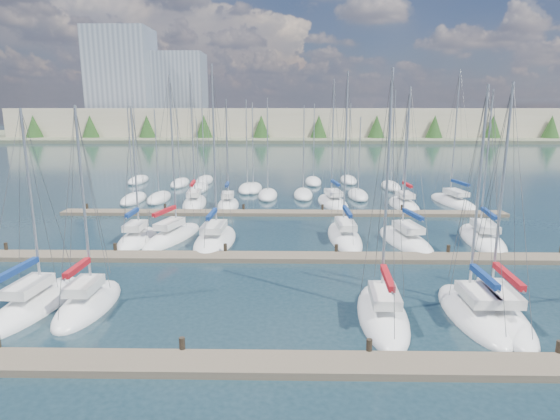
{
  "coord_description": "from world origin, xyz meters",
  "views": [
    {
      "loc": [
        0.53,
        -15.33,
        10.49
      ],
      "look_at": [
        0.0,
        14.0,
        4.0
      ],
      "focal_mm": 30.0,
      "sensor_mm": 36.0,
      "label": 1
    }
  ],
  "objects_px": {
    "sailboat_n": "(195,203)",
    "sailboat_r": "(453,202)",
    "sailboat_o": "(228,205)",
    "sailboat_k": "(344,236)",
    "sailboat_c": "(88,304)",
    "sailboat_j": "(215,240)",
    "sailboat_e": "(472,313)",
    "sailboat_i": "(173,236)",
    "sailboat_d": "(382,314)",
    "sailboat_l": "(405,240)",
    "sailboat_q": "(404,205)",
    "sailboat_p": "(333,202)",
    "sailboat_f": "(495,311)",
    "sailboat_h": "(137,239)",
    "sailboat_b": "(35,304)",
    "sailboat_m": "(482,239)"
  },
  "relations": [
    {
      "from": "sailboat_n",
      "to": "sailboat_r",
      "type": "height_order",
      "value": "sailboat_r"
    },
    {
      "from": "sailboat_o",
      "to": "sailboat_k",
      "type": "xyz_separation_m",
      "value": [
        11.05,
        -12.36,
        -0.01
      ]
    },
    {
      "from": "sailboat_c",
      "to": "sailboat_j",
      "type": "xyz_separation_m",
      "value": [
        4.88,
        12.46,
        -0.0
      ]
    },
    {
      "from": "sailboat_e",
      "to": "sailboat_j",
      "type": "height_order",
      "value": "sailboat_j"
    },
    {
      "from": "sailboat_o",
      "to": "sailboat_j",
      "type": "height_order",
      "value": "sailboat_j"
    },
    {
      "from": "sailboat_o",
      "to": "sailboat_j",
      "type": "relative_size",
      "value": 0.84
    },
    {
      "from": "sailboat_e",
      "to": "sailboat_i",
      "type": "relative_size",
      "value": 0.9
    },
    {
      "from": "sailboat_d",
      "to": "sailboat_l",
      "type": "relative_size",
      "value": 1.02
    },
    {
      "from": "sailboat_r",
      "to": "sailboat_l",
      "type": "height_order",
      "value": "sailboat_r"
    },
    {
      "from": "sailboat_n",
      "to": "sailboat_q",
      "type": "xyz_separation_m",
      "value": [
        22.71,
        -0.65,
        -0.02
      ]
    },
    {
      "from": "sailboat_o",
      "to": "sailboat_l",
      "type": "distance_m",
      "value": 20.65
    },
    {
      "from": "sailboat_r",
      "to": "sailboat_p",
      "type": "height_order",
      "value": "sailboat_r"
    },
    {
      "from": "sailboat_n",
      "to": "sailboat_f",
      "type": "distance_m",
      "value": 34.58
    },
    {
      "from": "sailboat_c",
      "to": "sailboat_l",
      "type": "bearing_deg",
      "value": 33.13
    },
    {
      "from": "sailboat_i",
      "to": "sailboat_h",
      "type": "bearing_deg",
      "value": -147.77
    },
    {
      "from": "sailboat_i",
      "to": "sailboat_p",
      "type": "xyz_separation_m",
      "value": [
        14.29,
        14.1,
        -0.01
      ]
    },
    {
      "from": "sailboat_n",
      "to": "sailboat_i",
      "type": "xyz_separation_m",
      "value": [
        0.89,
        -13.64,
        -0.0
      ]
    },
    {
      "from": "sailboat_c",
      "to": "sailboat_p",
      "type": "height_order",
      "value": "sailboat_p"
    },
    {
      "from": "sailboat_l",
      "to": "sailboat_p",
      "type": "bearing_deg",
      "value": 96.38
    },
    {
      "from": "sailboat_d",
      "to": "sailboat_k",
      "type": "height_order",
      "value": "sailboat_k"
    },
    {
      "from": "sailboat_b",
      "to": "sailboat_c",
      "type": "height_order",
      "value": "sailboat_c"
    },
    {
      "from": "sailboat_l",
      "to": "sailboat_i",
      "type": "bearing_deg",
      "value": 167.69
    },
    {
      "from": "sailboat_q",
      "to": "sailboat_o",
      "type": "xyz_separation_m",
      "value": [
        -18.89,
        -0.37,
        0.02
      ]
    },
    {
      "from": "sailboat_r",
      "to": "sailboat_p",
      "type": "xyz_separation_m",
      "value": [
        -13.37,
        -0.46,
        -0.01
      ]
    },
    {
      "from": "sailboat_n",
      "to": "sailboat_d",
      "type": "height_order",
      "value": "sailboat_n"
    },
    {
      "from": "sailboat_d",
      "to": "sailboat_p",
      "type": "bearing_deg",
      "value": 93.66
    },
    {
      "from": "sailboat_i",
      "to": "sailboat_c",
      "type": "height_order",
      "value": "sailboat_i"
    },
    {
      "from": "sailboat_c",
      "to": "sailboat_p",
      "type": "relative_size",
      "value": 0.8
    },
    {
      "from": "sailboat_o",
      "to": "sailboat_f",
      "type": "bearing_deg",
      "value": -60.83
    },
    {
      "from": "sailboat_l",
      "to": "sailboat_p",
      "type": "xyz_separation_m",
      "value": [
        -4.36,
        14.87,
        0.01
      ]
    },
    {
      "from": "sailboat_c",
      "to": "sailboat_j",
      "type": "distance_m",
      "value": 13.38
    },
    {
      "from": "sailboat_e",
      "to": "sailboat_k",
      "type": "height_order",
      "value": "sailboat_k"
    },
    {
      "from": "sailboat_k",
      "to": "sailboat_d",
      "type": "bearing_deg",
      "value": -90.49
    },
    {
      "from": "sailboat_n",
      "to": "sailboat_r",
      "type": "distance_m",
      "value": 28.57
    },
    {
      "from": "sailboat_h",
      "to": "sailboat_p",
      "type": "relative_size",
      "value": 0.8
    },
    {
      "from": "sailboat_n",
      "to": "sailboat_j",
      "type": "relative_size",
      "value": 1.03
    },
    {
      "from": "sailboat_l",
      "to": "sailboat_f",
      "type": "bearing_deg",
      "value": -93.7
    },
    {
      "from": "sailboat_c",
      "to": "sailboat_l",
      "type": "height_order",
      "value": "sailboat_l"
    },
    {
      "from": "sailboat_q",
      "to": "sailboat_c",
      "type": "distance_m",
      "value": 35.02
    },
    {
      "from": "sailboat_q",
      "to": "sailboat_r",
      "type": "relative_size",
      "value": 0.73
    },
    {
      "from": "sailboat_m",
      "to": "sailboat_f",
      "type": "xyz_separation_m",
      "value": [
        -4.82,
        -13.67,
        0.01
      ]
    },
    {
      "from": "sailboat_p",
      "to": "sailboat_n",
      "type": "bearing_deg",
      "value": 173.48
    },
    {
      "from": "sailboat_p",
      "to": "sailboat_k",
      "type": "xyz_separation_m",
      "value": [
        -0.32,
        -13.84,
        0.0
      ]
    },
    {
      "from": "sailboat_r",
      "to": "sailboat_j",
      "type": "height_order",
      "value": "sailboat_r"
    },
    {
      "from": "sailboat_d",
      "to": "sailboat_k",
      "type": "relative_size",
      "value": 0.94
    },
    {
      "from": "sailboat_m",
      "to": "sailboat_j",
      "type": "relative_size",
      "value": 0.87
    },
    {
      "from": "sailboat_l",
      "to": "sailboat_k",
      "type": "height_order",
      "value": "sailboat_k"
    },
    {
      "from": "sailboat_m",
      "to": "sailboat_o",
      "type": "bearing_deg",
      "value": 156.64
    },
    {
      "from": "sailboat_c",
      "to": "sailboat_l",
      "type": "relative_size",
      "value": 0.89
    },
    {
      "from": "sailboat_d",
      "to": "sailboat_r",
      "type": "bearing_deg",
      "value": 68.82
    }
  ]
}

